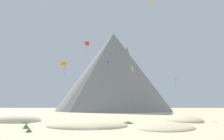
{
  "coord_description": "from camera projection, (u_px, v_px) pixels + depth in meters",
  "views": [
    {
      "loc": [
        3.48,
        -36.59,
        4.42
      ],
      "look_at": [
        3.86,
        43.59,
        16.24
      ],
      "focal_mm": 36.59,
      "sensor_mm": 36.0,
      "label": 1
    }
  ],
  "objects": [
    {
      "name": "ground_plane",
      "position": [
        89.0,
        132.0,
        35.54
      ],
      "size": [
        400.0,
        400.0,
        0.0
      ],
      "primitive_type": "plane",
      "color": "beige"
    },
    {
      "name": "dune_foreground_left",
      "position": [
        17.0,
        121.0,
        57.09
      ],
      "size": [
        16.61,
        17.58,
        4.24
      ],
      "primitive_type": "ellipsoid",
      "rotation": [
        0.0,
        0.0,
        2.11
      ],
      "color": "beige",
      "rests_on": "ground_plane"
    },
    {
      "name": "dune_foreground_right",
      "position": [
        85.0,
        126.0,
        45.67
      ],
      "size": [
        22.33,
        21.8,
        2.69
      ],
      "primitive_type": "ellipsoid",
      "rotation": [
        0.0,
        0.0,
        2.6
      ],
      "color": "beige",
      "rests_on": "ground_plane"
    },
    {
      "name": "dune_midground",
      "position": [
        181.0,
        120.0,
        60.31
      ],
      "size": [
        9.62,
        18.87,
        3.08
      ],
      "primitive_type": "ellipsoid",
      "rotation": [
        0.0,
        0.0,
        1.62
      ],
      "color": "beige",
      "rests_on": "ground_plane"
    },
    {
      "name": "dune_back_low",
      "position": [
        163.0,
        127.0,
        42.81
      ],
      "size": [
        15.27,
        18.29,
        1.65
      ],
      "primitive_type": "ellipsoid",
      "rotation": [
        0.0,
        0.0,
        1.29
      ],
      "color": "#CCBA8E",
      "rests_on": "ground_plane"
    },
    {
      "name": "bush_scatter_east",
      "position": [
        28.0,
        130.0,
        35.51
      ],
      "size": [
        1.62,
        1.62,
        0.61
      ],
      "primitive_type": "cone",
      "rotation": [
        0.0,
        0.0,
        0.51
      ],
      "color": "#568442",
      "rests_on": "ground_plane"
    },
    {
      "name": "bush_near_left",
      "position": [
        25.0,
        126.0,
        40.66
      ],
      "size": [
        1.69,
        1.69,
        0.87
      ],
      "primitive_type": "cone",
      "rotation": [
        0.0,
        0.0,
        3.53
      ],
      "color": "#568442",
      "rests_on": "ground_plane"
    },
    {
      "name": "bush_far_right",
      "position": [
        127.0,
        122.0,
        50.67
      ],
      "size": [
        3.74,
        3.74,
        0.6
      ],
      "primitive_type": "cone",
      "rotation": [
        0.0,
        0.0,
        5.22
      ],
      "color": "#386633",
      "rests_on": "ground_plane"
    },
    {
      "name": "bush_mid_center",
      "position": [
        19.0,
        121.0,
        53.65
      ],
      "size": [
        2.27,
        2.27,
        0.78
      ],
      "primitive_type": "cone",
      "rotation": [
        0.0,
        0.0,
        4.21
      ],
      "color": "#668C4C",
      "rests_on": "ground_plane"
    },
    {
      "name": "bush_low_patch",
      "position": [
        24.0,
        123.0,
        50.63
      ],
      "size": [
        2.13,
        2.13,
        0.49
      ],
      "primitive_type": "cone",
      "rotation": [
        0.0,
        0.0,
        0.23
      ],
      "color": "#386633",
      "rests_on": "ground_plane"
    },
    {
      "name": "rock_massif",
      "position": [
        113.0,
        72.0,
        145.98
      ],
      "size": [
        80.11,
        80.11,
        50.01
      ],
      "color": "gray",
      "rests_on": "ground_plane"
    },
    {
      "name": "kite_gold_high",
      "position": [
        150.0,
        3.0,
        85.33
      ],
      "size": [
        1.17,
        1.19,
        1.15
      ],
      "rotation": [
        0.0,
        0.0,
        0.61
      ],
      "color": "gold"
    },
    {
      "name": "kite_orange_mid",
      "position": [
        63.0,
        64.0,
        71.04
      ],
      "size": [
        1.76,
        1.75,
        4.4
      ],
      "rotation": [
        0.0,
        0.0,
        4.11
      ],
      "color": "orange"
    },
    {
      "name": "kite_blue_mid",
      "position": [
        107.0,
        65.0,
        72.66
      ],
      "size": [
        0.67,
        0.59,
        4.92
      ],
      "rotation": [
        0.0,
        0.0,
        5.02
      ],
      "color": "blue"
    },
    {
      "name": "kite_cyan_low",
      "position": [
        175.0,
        82.0,
        70.21
      ],
      "size": [
        0.81,
        0.73,
        4.23
      ],
      "rotation": [
        0.0,
        0.0,
        0.01
      ],
      "color": "#33BCDB"
    },
    {
      "name": "kite_red_high",
      "position": [
        86.0,
        44.0,
        87.75
      ],
      "size": [
        1.72,
        1.68,
        4.58
      ],
      "rotation": [
        0.0,
        0.0,
        4.37
      ],
      "color": "red"
    },
    {
      "name": "kite_lime_low",
      "position": [
        131.0,
        72.0,
        60.83
      ],
      "size": [
        0.58,
        0.9,
        5.82
      ],
      "rotation": [
        0.0,
        0.0,
        4.2
      ],
      "color": "#8CD133"
    }
  ]
}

